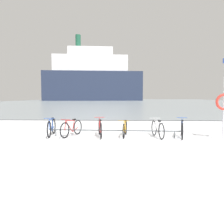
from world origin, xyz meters
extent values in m
cube|color=white|center=(0.00, -1.00, -0.04)|extent=(80.00, 22.00, 0.08)
cube|color=gray|center=(0.00, 65.00, -0.04)|extent=(80.00, 110.00, 0.08)
cube|color=#47474C|center=(0.00, 10.00, -0.02)|extent=(80.00, 0.50, 0.05)
cylinder|color=#4C5156|center=(-1.13, 3.33, 0.28)|extent=(5.78, 0.30, 0.05)
cylinder|color=#4C5156|center=(-3.73, 3.45, 0.14)|extent=(0.04, 0.04, 0.28)
cylinder|color=#4C5156|center=(1.47, 3.22, 0.14)|extent=(0.04, 0.04, 0.28)
torus|color=black|center=(-3.88, 2.97, 0.36)|extent=(0.13, 0.72, 0.72)
torus|color=black|center=(-3.99, 4.01, 0.36)|extent=(0.13, 0.72, 0.72)
cylinder|color=#3359B2|center=(-3.92, 3.31, 0.49)|extent=(0.09, 0.55, 0.61)
cylinder|color=#3359B2|center=(-3.95, 3.64, 0.46)|extent=(0.06, 0.19, 0.54)
cylinder|color=#3359B2|center=(-3.93, 3.38, 0.75)|extent=(0.11, 0.68, 0.09)
cylinder|color=#3359B2|center=(-3.97, 3.79, 0.28)|extent=(0.08, 0.46, 0.20)
cylinder|color=#3359B2|center=(-3.89, 3.01, 0.57)|extent=(0.05, 0.12, 0.42)
cube|color=black|center=(-3.96, 3.72, 0.77)|extent=(0.10, 0.21, 0.05)
cylinder|color=#3359B2|center=(-3.89, 3.05, 0.83)|extent=(0.46, 0.07, 0.02)
torus|color=black|center=(-3.20, 2.92, 0.34)|extent=(0.28, 0.65, 0.68)
torus|color=black|center=(-2.83, 3.90, 0.34)|extent=(0.28, 0.65, 0.68)
cylinder|color=#B22D2D|center=(-3.08, 3.24, 0.46)|extent=(0.23, 0.53, 0.57)
cylinder|color=#B22D2D|center=(-2.96, 3.55, 0.43)|extent=(0.10, 0.19, 0.51)
cylinder|color=#B22D2D|center=(-3.05, 3.31, 0.71)|extent=(0.27, 0.65, 0.08)
cylinder|color=#B22D2D|center=(-2.91, 3.69, 0.26)|extent=(0.19, 0.44, 0.19)
cylinder|color=#B22D2D|center=(-3.18, 2.95, 0.53)|extent=(0.07, 0.12, 0.40)
cube|color=black|center=(-2.93, 3.63, 0.72)|extent=(0.14, 0.22, 0.05)
cylinder|color=#B22D2D|center=(-3.17, 2.99, 0.78)|extent=(0.44, 0.18, 0.02)
torus|color=black|center=(-1.82, 3.85, 0.35)|extent=(0.15, 0.70, 0.70)
torus|color=black|center=(-1.65, 2.77, 0.35)|extent=(0.15, 0.70, 0.70)
cylinder|color=#B22D2D|center=(-1.77, 3.50, 0.48)|extent=(0.13, 0.57, 0.60)
cylinder|color=#B22D2D|center=(-1.71, 3.15, 0.45)|extent=(0.07, 0.20, 0.53)
cylinder|color=#B22D2D|center=(-1.75, 3.42, 0.74)|extent=(0.15, 0.71, 0.09)
cylinder|color=#B22D2D|center=(-1.69, 3.00, 0.27)|extent=(0.11, 0.48, 0.19)
cylinder|color=#B22D2D|center=(-1.82, 3.81, 0.56)|extent=(0.05, 0.12, 0.42)
cube|color=black|center=(-1.70, 3.07, 0.75)|extent=(0.11, 0.21, 0.05)
cylinder|color=#B22D2D|center=(-1.81, 3.77, 0.81)|extent=(0.46, 0.10, 0.02)
torus|color=black|center=(-0.70, 2.93, 0.32)|extent=(0.12, 0.63, 0.63)
torus|color=black|center=(-0.60, 3.88, 0.32)|extent=(0.12, 0.63, 0.63)
cylinder|color=gold|center=(-0.67, 3.24, 0.43)|extent=(0.09, 0.51, 0.54)
cylinder|color=gold|center=(-0.63, 3.55, 0.41)|extent=(0.06, 0.18, 0.48)
cylinder|color=gold|center=(-0.66, 3.31, 0.66)|extent=(0.11, 0.62, 0.08)
cylinder|color=gold|center=(-0.62, 3.68, 0.25)|extent=(0.08, 0.42, 0.18)
cylinder|color=gold|center=(-0.70, 2.97, 0.50)|extent=(0.05, 0.11, 0.38)
cube|color=black|center=(-0.63, 3.62, 0.68)|extent=(0.10, 0.21, 0.05)
cylinder|color=gold|center=(-0.70, 3.00, 0.74)|extent=(0.46, 0.08, 0.02)
torus|color=black|center=(0.67, 3.77, 0.34)|extent=(0.16, 0.68, 0.68)
torus|color=black|center=(0.84, 2.79, 0.34)|extent=(0.16, 0.68, 0.68)
cylinder|color=silver|center=(0.72, 3.45, 0.46)|extent=(0.12, 0.52, 0.58)
cylinder|color=silver|center=(0.78, 3.14, 0.44)|extent=(0.07, 0.19, 0.52)
cylinder|color=silver|center=(0.74, 3.38, 0.72)|extent=(0.14, 0.64, 0.08)
cylinder|color=silver|center=(0.80, 3.00, 0.26)|extent=(0.11, 0.43, 0.19)
cylinder|color=silver|center=(0.68, 3.74, 0.54)|extent=(0.05, 0.11, 0.41)
cube|color=black|center=(0.79, 3.06, 0.73)|extent=(0.11, 0.21, 0.05)
cylinder|color=silver|center=(0.68, 3.70, 0.79)|extent=(0.46, 0.10, 0.02)
torus|color=black|center=(1.93, 3.83, 0.35)|extent=(0.22, 0.70, 0.71)
torus|color=black|center=(1.68, 2.78, 0.35)|extent=(0.22, 0.70, 0.71)
cylinder|color=#3359B2|center=(1.85, 3.49, 0.48)|extent=(0.17, 0.56, 0.59)
cylinder|color=#3359B2|center=(1.76, 3.15, 0.45)|extent=(0.08, 0.20, 0.53)
cylinder|color=#3359B2|center=(1.83, 3.41, 0.74)|extent=(0.20, 0.69, 0.09)
cylinder|color=#3359B2|center=(1.73, 3.01, 0.27)|extent=(0.14, 0.47, 0.19)
cylinder|color=#3359B2|center=(1.92, 3.80, 0.56)|extent=(0.06, 0.12, 0.42)
cube|color=black|center=(1.75, 3.07, 0.75)|extent=(0.12, 0.21, 0.05)
cylinder|color=#3359B2|center=(1.91, 3.76, 0.81)|extent=(0.45, 0.13, 0.02)
cylinder|color=silver|center=(3.34, 2.85, 1.72)|extent=(0.08, 0.08, 3.43)
torus|color=red|center=(3.34, 2.85, 1.55)|extent=(0.68, 0.10, 0.68)
cube|color=#232D47|center=(-12.02, 83.03, 5.51)|extent=(38.35, 15.77, 11.01)
cube|color=white|center=(-12.94, 82.91, 14.04)|extent=(28.91, 12.93, 6.06)
cube|color=white|center=(-12.94, 82.91, 18.61)|extent=(17.61, 9.86, 3.08)
cylinder|color=#1E593F|center=(-17.56, 82.32, 22.63)|extent=(2.00, 2.00, 4.96)
camera|label=1|loc=(-0.80, -6.57, 1.79)|focal=36.75mm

